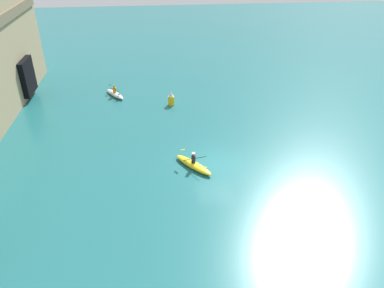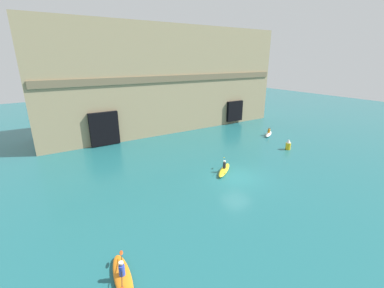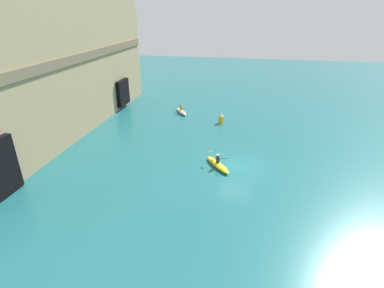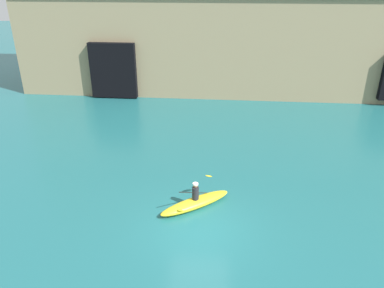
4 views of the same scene
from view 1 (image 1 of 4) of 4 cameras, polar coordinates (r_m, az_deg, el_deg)
The scene contains 4 objects.
ground_plane at distance 26.10m, azimuth 3.53°, elevation -3.02°, with size 120.00×120.00×0.00m, color #1E6066.
kayak_white at distance 37.29m, azimuth -11.66°, elevation 7.53°, with size 2.83×2.15×1.10m.
kayak_yellow at distance 25.55m, azimuth 0.23°, elevation -3.13°, with size 3.05×2.56×1.25m.
marker_buoy at distance 34.57m, azimuth -3.20°, elevation 6.90°, with size 0.59×0.59×1.27m.
Camera 1 is at (-21.45, 3.90, 14.35)m, focal length 35.00 mm.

